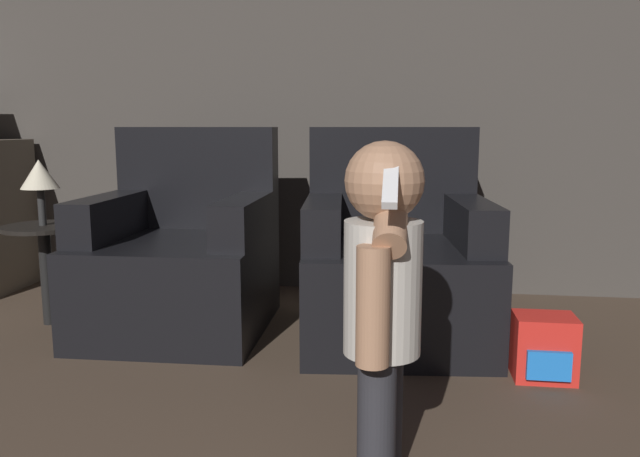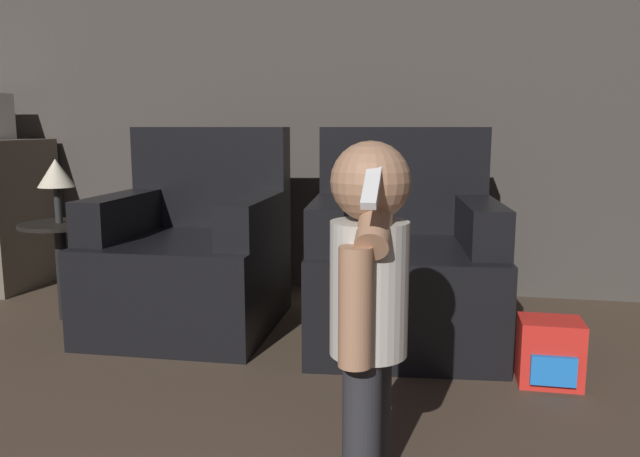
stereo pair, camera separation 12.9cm
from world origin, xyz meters
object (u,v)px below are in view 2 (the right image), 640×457
at_px(armchair_right, 403,267).
at_px(lamp, 56,174).
at_px(toy_backpack, 550,352).
at_px(person_toddler, 369,289).
at_px(armchair_left, 193,258).

distance_m(armchair_right, lamp, 1.76).
bearing_deg(toy_backpack, person_toddler, -126.51).
distance_m(armchair_left, lamp, 0.79).
bearing_deg(lamp, armchair_left, 4.68).
distance_m(armchair_right, toy_backpack, 0.76).
bearing_deg(armchair_left, armchair_right, -1.17).
height_order(armchair_left, lamp, armchair_left).
bearing_deg(lamp, person_toddler, -35.27).
distance_m(armchair_left, toy_backpack, 1.69).
relative_size(armchair_right, toy_backpack, 3.85).
height_order(armchair_right, lamp, armchair_right).
relative_size(person_toddler, lamp, 2.94).
bearing_deg(toy_backpack, armchair_right, 143.22).
bearing_deg(person_toddler, armchair_right, -172.37).
relative_size(armchair_left, lamp, 3.04).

